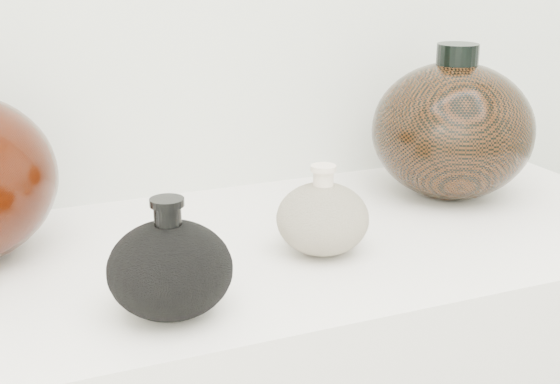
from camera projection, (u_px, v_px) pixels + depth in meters
name	position (u px, v px, depth m)	size (l,w,h in m)	color
black_gourd_vase	(170.00, 269.00, 0.83)	(0.15, 0.15, 0.13)	black
cream_gourd_vase	(323.00, 218.00, 1.00)	(0.16, 0.16, 0.12)	beige
right_round_pot	(452.00, 130.00, 1.20)	(0.31, 0.31, 0.24)	black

